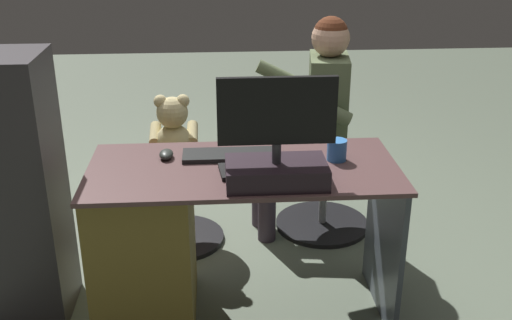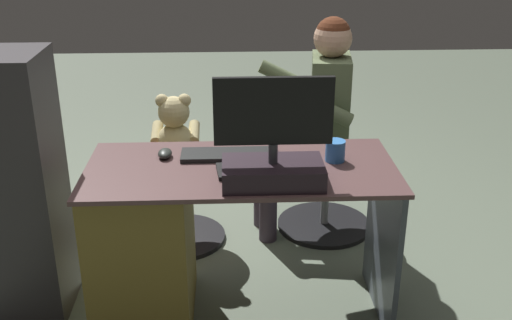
{
  "view_description": "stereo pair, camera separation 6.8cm",
  "coord_description": "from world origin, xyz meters",
  "views": [
    {
      "loc": [
        0.11,
        2.66,
        1.74
      ],
      "look_at": [
        -0.08,
        -0.07,
        0.59
      ],
      "focal_mm": 43.08,
      "sensor_mm": 36.0,
      "label": 1
    },
    {
      "loc": [
        0.04,
        2.66,
        1.74
      ],
      "look_at": [
        -0.08,
        -0.07,
        0.59
      ],
      "focal_mm": 43.08,
      "sensor_mm": 36.0,
      "label": 2
    }
  ],
  "objects": [
    {
      "name": "monitor",
      "position": [
        -0.12,
        0.48,
        0.84
      ],
      "size": [
        0.45,
        0.23,
        0.43
      ],
      "color": "black",
      "rests_on": "desk"
    },
    {
      "name": "equipment_rack",
      "position": [
        1.01,
        0.23,
        0.6
      ],
      "size": [
        0.44,
        0.36,
        1.19
      ],
      "primitive_type": "cube",
      "color": "#302D30",
      "rests_on": "ground_plane"
    },
    {
      "name": "person",
      "position": [
        -0.41,
        -0.45,
        0.72
      ],
      "size": [
        0.53,
        0.52,
        1.21
      ],
      "color": "#5B6947",
      "rests_on": "ground_plane"
    },
    {
      "name": "tv_remote",
      "position": [
        0.08,
        0.38,
        0.73
      ],
      "size": [
        0.06,
        0.15,
        0.02
      ],
      "primitive_type": "cube",
      "rotation": [
        0.0,
        0.0,
        0.1
      ],
      "color": "black",
      "rests_on": "desk"
    },
    {
      "name": "desk",
      "position": [
        0.34,
        0.31,
        0.38
      ],
      "size": [
        1.3,
        0.6,
        0.72
      ],
      "color": "brown",
      "rests_on": "ground_plane"
    },
    {
      "name": "computer_mouse",
      "position": [
        0.33,
        0.2,
        0.74
      ],
      "size": [
        0.06,
        0.1,
        0.04
      ],
      "primitive_type": "ellipsoid",
      "color": "#2B302B",
      "rests_on": "desk"
    },
    {
      "name": "keyboard",
      "position": [
        0.05,
        0.2,
        0.73
      ],
      "size": [
        0.42,
        0.14,
        0.02
      ],
      "primitive_type": "cube",
      "color": "black",
      "rests_on": "desk"
    },
    {
      "name": "office_chair_teddy",
      "position": [
        0.33,
        -0.35,
        0.28
      ],
      "size": [
        0.5,
        0.5,
        0.48
      ],
      "color": "black",
      "rests_on": "ground_plane"
    },
    {
      "name": "ground_plane",
      "position": [
        0.0,
        0.0,
        0.0
      ],
      "size": [
        10.0,
        10.0,
        0.0
      ],
      "primitive_type": "plane",
      "color": "#626E5B"
    },
    {
      "name": "visitor_chair",
      "position": [
        -0.49,
        -0.46,
        0.28
      ],
      "size": [
        0.54,
        0.54,
        0.48
      ],
      "color": "black",
      "rests_on": "ground_plane"
    },
    {
      "name": "cup",
      "position": [
        -0.4,
        0.27,
        0.77
      ],
      "size": [
        0.08,
        0.08,
        0.09
      ],
      "primitive_type": "cylinder",
      "color": "#3372BF",
      "rests_on": "desk"
    },
    {
      "name": "teddy_bear",
      "position": [
        0.33,
        -0.36,
        0.64
      ],
      "size": [
        0.25,
        0.25,
        0.36
      ],
      "color": "#CBBA82",
      "rests_on": "office_chair_teddy"
    }
  ]
}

